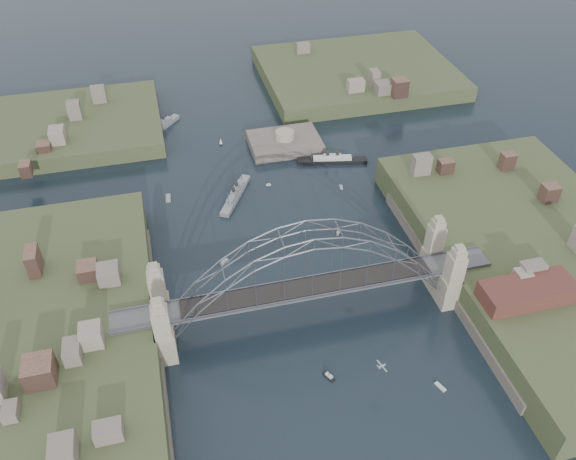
# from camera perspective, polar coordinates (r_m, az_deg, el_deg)

# --- Properties ---
(ground) EXTENTS (500.00, 500.00, 0.00)m
(ground) POSITION_cam_1_polar(r_m,az_deg,el_deg) (133.82, 1.90, -8.10)
(ground) COLOR black
(ground) RESTS_ON ground
(bridge) EXTENTS (84.00, 13.80, 24.60)m
(bridge) POSITION_cam_1_polar(r_m,az_deg,el_deg) (124.95, 2.02, -4.32)
(bridge) COLOR #525255
(bridge) RESTS_ON ground
(shore_west) EXTENTS (50.50, 90.00, 12.00)m
(shore_west) POSITION_cam_1_polar(r_m,az_deg,el_deg) (133.48, -23.04, -11.37)
(shore_west) COLOR #3D4727
(shore_west) RESTS_ON ground
(shore_east) EXTENTS (50.50, 90.00, 12.00)m
(shore_east) POSITION_cam_1_polar(r_m,az_deg,el_deg) (154.26, 22.92, -3.12)
(shore_east) COLOR #3D4727
(shore_east) RESTS_ON ground
(headland_nw) EXTENTS (60.00, 45.00, 9.00)m
(headland_nw) POSITION_cam_1_polar(r_m,az_deg,el_deg) (208.06, -20.53, 8.84)
(headland_nw) COLOR #3D4727
(headland_nw) RESTS_ON ground
(headland_ne) EXTENTS (70.00, 55.00, 9.50)m
(headland_ne) POSITION_cam_1_polar(r_m,az_deg,el_deg) (232.03, 6.66, 14.45)
(headland_ne) COLOR #3D4727
(headland_ne) RESTS_ON ground
(fort_island) EXTENTS (22.00, 16.00, 9.40)m
(fort_island) POSITION_cam_1_polar(r_m,az_deg,el_deg) (188.82, -0.32, 8.00)
(fort_island) COLOR #5C544A
(fort_island) RESTS_ON ground
(wharf_shed) EXTENTS (20.00, 8.00, 4.00)m
(wharf_shed) POSITION_cam_1_polar(r_m,az_deg,el_deg) (134.33, 22.18, -5.56)
(wharf_shed) COLOR #592D26
(wharf_shed) RESTS_ON shore_east
(finger_pier) EXTENTS (4.00, 22.00, 1.40)m
(finger_pier) POSITION_cam_1_polar(r_m,az_deg,el_deg) (131.55, 22.49, -13.02)
(finger_pier) COLOR #525255
(finger_pier) RESTS_ON ground
(naval_cruiser_near) EXTENTS (11.45, 17.84, 5.70)m
(naval_cruiser_near) POSITION_cam_1_polar(r_m,az_deg,el_deg) (166.54, -5.10, 3.44)
(naval_cruiser_near) COLOR gray
(naval_cruiser_near) RESTS_ON ground
(naval_cruiser_far) EXTENTS (12.70, 14.21, 5.66)m
(naval_cruiser_far) POSITION_cam_1_polar(r_m,az_deg,el_deg) (202.09, -12.09, 9.78)
(naval_cruiser_far) COLOR gray
(naval_cruiser_far) RESTS_ON ground
(ocean_liner) EXTENTS (21.30, 7.12, 5.19)m
(ocean_liner) POSITION_cam_1_polar(r_m,az_deg,el_deg) (180.98, 4.30, 6.75)
(ocean_liner) COLOR black
(ocean_liner) RESTS_ON ground
(aeroplane) EXTENTS (1.78, 3.14, 0.46)m
(aeroplane) POSITION_cam_1_polar(r_m,az_deg,el_deg) (117.03, 9.01, -12.90)
(aeroplane) COLOR #AEB1B5
(small_boat_a) EXTENTS (2.38, 2.28, 1.43)m
(small_boat_a) POSITION_cam_1_polar(r_m,az_deg,el_deg) (146.23, -6.18, -3.07)
(small_boat_a) COLOR silver
(small_boat_a) RESTS_ON ground
(small_boat_b) EXTENTS (1.46, 1.73, 2.38)m
(small_boat_b) POSITION_cam_1_polar(r_m,az_deg,el_deg) (153.71, 4.89, -0.09)
(small_boat_b) COLOR silver
(small_boat_b) RESTS_ON ground
(small_boat_c) EXTENTS (2.06, 2.85, 1.43)m
(small_boat_c) POSITION_cam_1_polar(r_m,az_deg,el_deg) (122.99, 3.98, -13.94)
(small_boat_c) COLOR silver
(small_boat_c) RESTS_ON ground
(small_boat_d) EXTENTS (0.84, 2.08, 1.43)m
(small_boat_d) POSITION_cam_1_polar(r_m,az_deg,el_deg) (170.54, 5.16, 4.17)
(small_boat_d) COLOR silver
(small_boat_d) RESTS_ON ground
(small_boat_e) EXTENTS (1.58, 4.02, 0.45)m
(small_boat_e) POSITION_cam_1_polar(r_m,az_deg,el_deg) (169.09, -11.52, 3.03)
(small_boat_e) COLOR silver
(small_boat_e) RESTS_ON ground
(small_boat_f) EXTENTS (1.46, 0.86, 1.43)m
(small_boat_f) POSITION_cam_1_polar(r_m,az_deg,el_deg) (170.82, -1.89, 4.40)
(small_boat_f) COLOR silver
(small_boat_f) RESTS_ON ground
(small_boat_g) EXTENTS (1.69, 2.65, 0.45)m
(small_boat_g) POSITION_cam_1_polar(r_m,az_deg,el_deg) (125.14, 14.53, -14.49)
(small_boat_g) COLOR silver
(small_boat_g) RESTS_ON ground
(small_boat_h) EXTENTS (1.07, 1.81, 2.38)m
(small_boat_h) POSITION_cam_1_polar(r_m,az_deg,el_deg) (190.50, -6.52, 8.50)
(small_boat_h) COLOR silver
(small_boat_h) RESTS_ON ground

